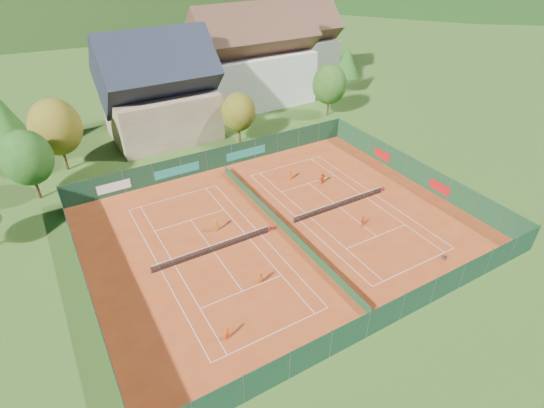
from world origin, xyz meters
The scene contains 30 objects.
ground centered at (0.00, 0.00, -0.02)m, with size 600.00×600.00×0.00m, color #2F531A.
clay_pad centered at (0.00, 0.00, 0.01)m, with size 40.00×32.00×0.01m, color #AE4019.
court_markings_left centered at (-8.00, 0.00, 0.01)m, with size 11.03×23.83×0.00m.
court_markings_right centered at (8.00, 0.00, 0.01)m, with size 11.03×23.83×0.00m.
tennis_net_left centered at (-7.85, 0.00, 0.51)m, with size 13.30×0.10×1.02m.
tennis_net_right centered at (8.15, 0.00, 0.51)m, with size 13.30×0.10×1.02m.
court_divider centered at (0.00, 0.00, 0.50)m, with size 0.03×28.80×1.00m.
fence_north centered at (-0.46, 15.99, 1.47)m, with size 40.00×0.10×3.00m.
fence_south centered at (0.00, -16.00, 1.50)m, with size 40.00×0.04×3.00m.
fence_west centered at (-20.00, 0.00, 1.50)m, with size 0.04×32.00×3.00m.
fence_east centered at (20.00, 0.05, 1.48)m, with size 0.09×32.00×3.00m.
chalet centered at (-3.00, 30.00, 6.62)m, with size 16.20×12.00×16.00m.
hotel_block_a centered at (16.00, 36.00, 7.38)m, with size 21.60×11.00×17.25m.
hotel_block_b centered at (30.00, 44.00, 6.62)m, with size 17.28×10.00×15.50m.
tree_west_front centered at (-22.00, 20.00, 5.39)m, with size 5.72×5.72×8.69m.
tree_west_mid centered at (-18.00, 26.00, 6.07)m, with size 6.44×6.44×9.78m.
tree_center centered at (6.00, 22.00, 4.72)m, with size 5.01×5.01×7.60m.
tree_east_front centered at (24.00, 24.00, 5.39)m, with size 5.72×5.72×8.69m.
tree_east_mid centered at (34.00, 32.00, 6.06)m, with size 5.04×5.04×9.00m.
tree_east_back centered at (26.00, 40.00, 6.74)m, with size 7.15×7.15×10.86m.
mountain_backdrop centered at (28.54, 233.48, -39.64)m, with size 820.00×530.00×242.00m.
ball_hopper centered at (10.78, -12.76, 0.56)m, with size 0.34×0.34×0.80m.
loose_ball_0 centered at (-6.18, -5.66, 0.03)m, with size 0.07×0.07×0.07m, color #CCD833.
loose_ball_1 centered at (6.83, -10.20, 0.03)m, with size 0.07×0.07×0.07m, color #CCD833.
player_left_near centered at (-11.47, -10.53, 0.69)m, with size 0.50×0.33×1.38m, color #E84E14.
player_left_mid centered at (-6.02, -6.37, 0.66)m, with size 0.64×0.50×1.32m, color orange.
player_left_far centered at (-6.35, 3.12, 0.79)m, with size 1.02×0.58×1.57m, color #D66213.
player_right_near centered at (7.78, -4.25, 0.72)m, with size 0.85×0.35×1.44m, color #FD5016.
player_right_far_a centered at (6.44, 8.41, 0.75)m, with size 0.73×0.47×1.49m, color #E15714.
player_right_far_b centered at (9.50, 5.54, 0.74)m, with size 1.38×0.44×1.48m, color #E14814.
Camera 1 is at (-19.64, -31.56, 27.70)m, focal length 28.00 mm.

